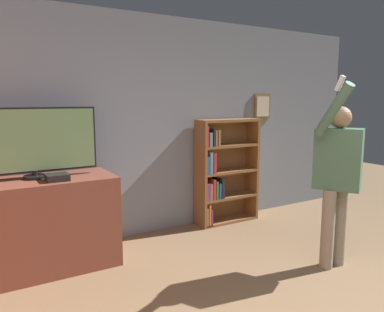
% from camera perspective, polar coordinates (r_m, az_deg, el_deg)
% --- Properties ---
extents(wall_back, '(6.60, 0.09, 2.70)m').
position_cam_1_polar(wall_back, '(4.75, -5.05, 4.54)').
color(wall_back, gray).
rests_on(wall_back, ground_plane).
extents(tv_ledge, '(1.46, 0.66, 0.92)m').
position_cam_1_polar(tv_ledge, '(4.04, -22.23, -9.72)').
color(tv_ledge, brown).
rests_on(tv_ledge, ground_plane).
extents(television, '(1.20, 0.22, 0.69)m').
position_cam_1_polar(television, '(3.93, -23.04, 2.01)').
color(television, black).
rests_on(television, tv_ledge).
extents(game_console, '(0.21, 0.20, 0.06)m').
position_cam_1_polar(game_console, '(3.79, -19.86, -3.05)').
color(game_console, black).
rests_on(game_console, tv_ledge).
extents(bookshelf, '(0.90, 0.28, 1.42)m').
position_cam_1_polar(bookshelf, '(5.11, 4.57, -2.43)').
color(bookshelf, brown).
rests_on(bookshelf, ground_plane).
extents(person, '(0.58, 0.55, 1.90)m').
position_cam_1_polar(person, '(3.96, 21.30, -2.24)').
color(person, gray).
rests_on(person, ground_plane).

